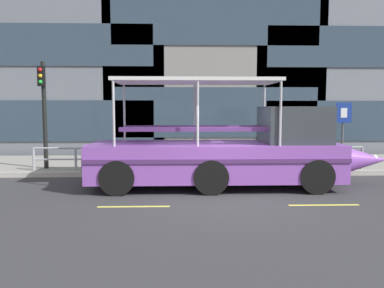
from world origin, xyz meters
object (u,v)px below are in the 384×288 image
at_px(parking_sign, 343,124).
at_px(duck_tour_boat, 232,153).
at_px(pedestrian_near_bow, 294,139).
at_px(traffic_light_pole, 44,104).

bearing_deg(parking_sign, duck_tour_boat, -150.95).
xyz_separation_m(parking_sign, duck_tour_boat, (-4.55, -2.53, -0.79)).
relative_size(parking_sign, pedestrian_near_bow, 1.39).
distance_m(traffic_light_pole, duck_tour_boat, 7.37).
relative_size(traffic_light_pole, pedestrian_near_bow, 2.25).
relative_size(traffic_light_pole, parking_sign, 1.61).
height_order(parking_sign, duck_tour_boat, duck_tour_boat).
bearing_deg(traffic_light_pole, parking_sign, -0.94).
bearing_deg(duck_tour_boat, traffic_light_pole, 157.93).
bearing_deg(traffic_light_pole, pedestrian_near_bow, 2.69).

